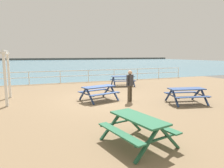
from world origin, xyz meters
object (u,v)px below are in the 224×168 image
Objects in this scene: picnic_table_far_left at (138,124)px; visitor at (130,84)px; picnic_table_near_right at (123,78)px; picnic_table_near_left at (186,92)px; picnic_table_mid_centre at (99,90)px.

visitor is (2.09, 4.79, 0.36)m from picnic_table_far_left.
picnic_table_near_left is at bearing -74.61° from picnic_table_near_right.
visitor is at bearing -46.46° from picnic_table_mid_centre.
picnic_table_far_left is (-0.63, -5.66, 0.00)m from picnic_table_mid_centre.
picnic_table_mid_centre is 1.74m from visitor.
picnic_table_mid_centre is (-3.98, 2.28, 0.00)m from picnic_table_near_left.
picnic_table_near_left and picnic_table_near_right have the same top height.
visitor is at bearing -35.29° from picnic_table_far_left.
picnic_table_near_left is 2.92m from visitor.
visitor is (-1.93, -5.24, 0.36)m from picnic_table_near_right.
visitor is (-2.52, 1.42, 0.36)m from picnic_table_near_left.
picnic_table_near_left is 6.69m from picnic_table_near_right.
picnic_table_near_left is 1.25× the size of visitor.
picnic_table_near_right is at bearing 107.39° from picnic_table_near_left.
picnic_table_mid_centre is at bearing -117.45° from picnic_table_near_right.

